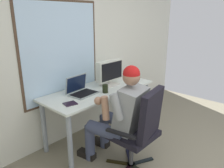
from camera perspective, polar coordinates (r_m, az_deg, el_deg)
wall_rear at (r=3.20m, az=-8.26°, el=12.11°), size 5.06×0.08×2.88m
desk at (r=3.08m, az=-3.08°, el=-3.15°), size 1.66×0.67×0.74m
office_chair at (r=2.47m, az=7.53°, el=-10.89°), size 0.63×0.58×0.99m
person_seated at (r=2.55m, az=2.06°, el=-7.80°), size 0.59×0.85×1.22m
crt_monitor at (r=3.15m, az=-0.67°, el=3.34°), size 0.45×0.20×0.37m
laptop at (r=2.87m, az=-8.27°, el=-1.30°), size 0.37×0.30×0.24m
wine_glass at (r=3.36m, az=6.25°, el=2.41°), size 0.07×0.07×0.16m
cd_case at (r=2.58m, az=-10.87°, el=-5.06°), size 0.17×0.15×0.01m
coffee_mug at (r=2.88m, az=-1.77°, el=-1.23°), size 0.08×0.08×0.11m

